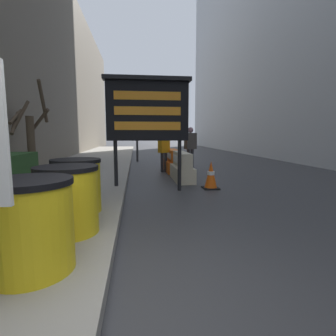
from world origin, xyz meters
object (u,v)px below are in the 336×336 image
(jersey_barrier_orange_far, at_px, (173,162))
(pedestrian_passerby, at_px, (164,148))
(barrel_drum_back, at_px, (77,186))
(traffic_light_near_curb, at_px, (137,102))
(traffic_cone_near, at_px, (211,175))
(pedestrian_worker, at_px, (190,145))
(barrel_drum_middle, at_px, (68,200))
(message_board, at_px, (148,110))
(jersey_barrier_cream, at_px, (182,168))
(barrel_drum_foreground, at_px, (30,225))

(jersey_barrier_orange_far, xyz_separation_m, pedestrian_passerby, (-0.40, -0.17, 0.57))
(barrel_drum_back, height_order, traffic_light_near_curb, traffic_light_near_curb)
(traffic_cone_near, xyz_separation_m, traffic_light_near_curb, (-2.02, 7.75, 2.92))
(traffic_cone_near, height_order, pedestrian_worker, pedestrian_worker)
(barrel_drum_back, bearing_deg, jersey_barrier_orange_far, 67.00)
(barrel_drum_middle, bearing_deg, message_board, 69.08)
(jersey_barrier_orange_far, distance_m, traffic_light_near_curb, 5.25)
(jersey_barrier_cream, bearing_deg, barrel_drum_foreground, -113.41)
(barrel_drum_middle, bearing_deg, jersey_barrier_orange_far, 70.74)
(barrel_drum_back, distance_m, message_board, 3.06)
(barrel_drum_middle, bearing_deg, traffic_cone_near, 48.48)
(barrel_drum_middle, bearing_deg, pedestrian_passerby, 73.29)
(jersey_barrier_cream, bearing_deg, traffic_light_near_curb, 103.05)
(barrel_drum_middle, relative_size, barrel_drum_back, 1.00)
(message_board, height_order, pedestrian_passerby, message_board)
(jersey_barrier_orange_far, relative_size, traffic_cone_near, 2.48)
(jersey_barrier_orange_far, relative_size, pedestrian_passerby, 1.19)
(barrel_drum_middle, distance_m, traffic_cone_near, 4.58)
(barrel_drum_back, height_order, traffic_cone_near, barrel_drum_back)
(barrel_drum_foreground, xyz_separation_m, pedestrian_worker, (3.41, 8.60, 0.45))
(message_board, xyz_separation_m, pedestrian_passerby, (0.81, 3.59, -1.18))
(barrel_drum_back, xyz_separation_m, message_board, (1.36, 2.28, 1.51))
(barrel_drum_back, bearing_deg, pedestrian_passerby, 69.74)
(barrel_drum_middle, height_order, message_board, message_board)
(traffic_cone_near, xyz_separation_m, pedestrian_passerby, (-0.96, 3.47, 0.58))
(barrel_drum_foreground, bearing_deg, message_board, 72.47)
(barrel_drum_back, distance_m, traffic_light_near_curb, 10.56)
(traffic_light_near_curb, height_order, pedestrian_passerby, traffic_light_near_curb)
(jersey_barrier_orange_far, distance_m, pedestrian_passerby, 0.72)
(barrel_drum_middle, distance_m, traffic_light_near_curb, 11.54)
(message_board, xyz_separation_m, pedestrian_worker, (2.04, 4.27, -1.07))
(message_board, height_order, traffic_cone_near, message_board)
(jersey_barrier_cream, height_order, traffic_cone_near, jersey_barrier_cream)
(barrel_drum_middle, relative_size, jersey_barrier_cream, 0.51)
(pedestrian_passerby, bearing_deg, pedestrian_worker, 177.57)
(barrel_drum_back, bearing_deg, barrel_drum_foreground, -90.18)
(jersey_barrier_orange_far, relative_size, traffic_light_near_curb, 0.42)
(barrel_drum_middle, relative_size, pedestrian_passerby, 0.57)
(pedestrian_passerby, bearing_deg, jersey_barrier_orange_far, 171.49)
(barrel_drum_foreground, distance_m, message_board, 4.78)
(barrel_drum_foreground, xyz_separation_m, barrel_drum_middle, (0.10, 1.02, 0.00))
(traffic_cone_near, bearing_deg, barrel_drum_middle, -131.52)
(barrel_drum_foreground, height_order, traffic_light_near_curb, traffic_light_near_curb)
(barrel_drum_foreground, bearing_deg, pedestrian_passerby, 74.64)
(barrel_drum_middle, height_order, pedestrian_passerby, pedestrian_passerby)
(barrel_drum_middle, xyz_separation_m, traffic_cone_near, (3.03, 3.42, -0.25))
(traffic_light_near_curb, bearing_deg, message_board, -88.19)
(message_board, bearing_deg, traffic_cone_near, 3.88)
(jersey_barrier_cream, relative_size, jersey_barrier_orange_far, 0.95)
(barrel_drum_back, bearing_deg, message_board, 59.22)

